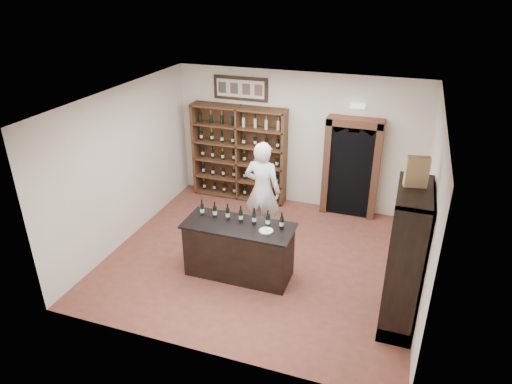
% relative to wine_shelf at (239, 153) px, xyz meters
% --- Properties ---
extents(floor, '(5.50, 5.50, 0.00)m').
position_rel_wine_shelf_xyz_m(floor, '(1.30, -2.33, -1.10)').
color(floor, brown).
rests_on(floor, ground).
extents(ceiling, '(5.50, 5.50, 0.00)m').
position_rel_wine_shelf_xyz_m(ceiling, '(1.30, -2.33, 1.90)').
color(ceiling, white).
rests_on(ceiling, wall_back).
extents(wall_back, '(5.50, 0.04, 3.00)m').
position_rel_wine_shelf_xyz_m(wall_back, '(1.30, 0.17, 0.40)').
color(wall_back, beige).
rests_on(wall_back, ground).
extents(wall_left, '(0.04, 5.00, 3.00)m').
position_rel_wine_shelf_xyz_m(wall_left, '(-1.45, -2.33, 0.40)').
color(wall_left, beige).
rests_on(wall_left, ground).
extents(wall_right, '(0.04, 5.00, 3.00)m').
position_rel_wine_shelf_xyz_m(wall_right, '(4.05, -2.33, 0.40)').
color(wall_right, beige).
rests_on(wall_right, ground).
extents(wine_shelf, '(2.20, 0.38, 2.20)m').
position_rel_wine_shelf_xyz_m(wine_shelf, '(0.00, 0.00, 0.00)').
color(wine_shelf, '#4F341B').
rests_on(wine_shelf, ground).
extents(framed_picture, '(1.25, 0.04, 0.52)m').
position_rel_wine_shelf_xyz_m(framed_picture, '(0.00, 0.14, 1.45)').
color(framed_picture, black).
rests_on(framed_picture, wall_back).
extents(arched_doorway, '(1.17, 0.35, 2.17)m').
position_rel_wine_shelf_xyz_m(arched_doorway, '(2.55, -0.00, 0.04)').
color(arched_doorway, black).
rests_on(arched_doorway, ground).
extents(emergency_light, '(0.30, 0.10, 0.10)m').
position_rel_wine_shelf_xyz_m(emergency_light, '(2.55, 0.09, 1.30)').
color(emergency_light, white).
rests_on(emergency_light, wall_back).
extents(tasting_counter, '(1.88, 0.78, 1.00)m').
position_rel_wine_shelf_xyz_m(tasting_counter, '(1.10, -2.93, -0.61)').
color(tasting_counter, black).
rests_on(tasting_counter, ground).
extents(counter_bottle_0, '(0.07, 0.07, 0.30)m').
position_rel_wine_shelf_xyz_m(counter_bottle_0, '(0.38, -2.82, 0.01)').
color(counter_bottle_0, black).
rests_on(counter_bottle_0, tasting_counter).
extents(counter_bottle_1, '(0.07, 0.07, 0.30)m').
position_rel_wine_shelf_xyz_m(counter_bottle_1, '(0.62, -2.82, 0.01)').
color(counter_bottle_1, black).
rests_on(counter_bottle_1, tasting_counter).
extents(counter_bottle_2, '(0.07, 0.07, 0.30)m').
position_rel_wine_shelf_xyz_m(counter_bottle_2, '(0.86, -2.82, 0.01)').
color(counter_bottle_2, black).
rests_on(counter_bottle_2, tasting_counter).
extents(counter_bottle_3, '(0.07, 0.07, 0.30)m').
position_rel_wine_shelf_xyz_m(counter_bottle_3, '(1.10, -2.82, 0.01)').
color(counter_bottle_3, black).
rests_on(counter_bottle_3, tasting_counter).
extents(counter_bottle_4, '(0.07, 0.07, 0.30)m').
position_rel_wine_shelf_xyz_m(counter_bottle_4, '(1.34, -2.82, 0.01)').
color(counter_bottle_4, black).
rests_on(counter_bottle_4, tasting_counter).
extents(counter_bottle_5, '(0.07, 0.07, 0.30)m').
position_rel_wine_shelf_xyz_m(counter_bottle_5, '(1.58, -2.82, 0.01)').
color(counter_bottle_5, black).
rests_on(counter_bottle_5, tasting_counter).
extents(counter_bottle_6, '(0.07, 0.07, 0.30)m').
position_rel_wine_shelf_xyz_m(counter_bottle_6, '(1.82, -2.82, 0.01)').
color(counter_bottle_6, black).
rests_on(counter_bottle_6, tasting_counter).
extents(side_cabinet, '(0.48, 1.20, 2.20)m').
position_rel_wine_shelf_xyz_m(side_cabinet, '(3.82, -3.23, -0.35)').
color(side_cabinet, black).
rests_on(side_cabinet, ground).
extents(shopkeeper, '(0.76, 0.52, 2.00)m').
position_rel_wine_shelf_xyz_m(shopkeeper, '(1.06, -1.54, -0.10)').
color(shopkeeper, white).
rests_on(shopkeeper, ground).
extents(plate, '(0.23, 0.23, 0.02)m').
position_rel_wine_shelf_xyz_m(plate, '(1.61, -2.99, -0.09)').
color(plate, beige).
rests_on(plate, tasting_counter).
extents(wine_crate, '(0.32, 0.18, 0.43)m').
position_rel_wine_shelf_xyz_m(wine_crate, '(3.76, -3.12, 1.31)').
color(wine_crate, tan).
rests_on(wine_crate, side_cabinet).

